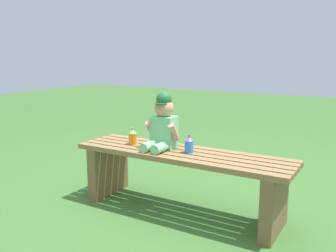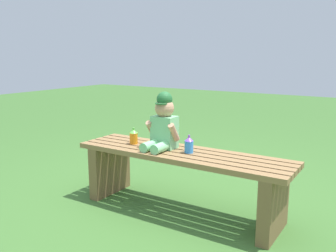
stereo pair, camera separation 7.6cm
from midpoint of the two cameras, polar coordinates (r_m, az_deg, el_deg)
ground_plane at (r=2.68m, az=2.86°, el=-12.99°), size 16.00×16.00×0.00m
park_bench at (r=2.58m, az=2.92°, el=-7.06°), size 1.55×0.40×0.44m
child_figure at (r=2.58m, az=0.08°, el=0.32°), size 0.23×0.27×0.40m
sippy_cup_left at (r=2.75m, az=-4.55°, el=-1.59°), size 0.06×0.06×0.12m
sippy_cup_right at (r=2.50m, az=4.18°, el=-2.87°), size 0.06×0.06×0.12m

